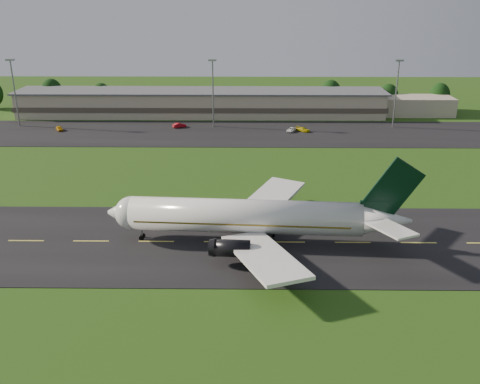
{
  "coord_description": "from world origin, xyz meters",
  "views": [
    {
      "loc": [
        15.06,
        -80.71,
        39.88
      ],
      "look_at": [
        14.01,
        8.0,
        6.0
      ],
      "focal_mm": 40.0,
      "sensor_mm": 36.0,
      "label": 1
    }
  ],
  "objects_px": {
    "light_mast_west": "(14,85)",
    "light_mast_centre": "(213,85)",
    "service_vehicle_d": "(303,129)",
    "service_vehicle_b": "(179,125)",
    "light_mast_east": "(397,86)",
    "service_vehicle_a": "(59,128)",
    "airliner": "(250,217)",
    "terminal": "(220,103)",
    "service_vehicle_c": "(291,130)"
  },
  "relations": [
    {
      "from": "light_mast_west",
      "to": "light_mast_centre",
      "type": "relative_size",
      "value": 1.0
    },
    {
      "from": "service_vehicle_c",
      "to": "service_vehicle_d",
      "type": "height_order",
      "value": "service_vehicle_d"
    },
    {
      "from": "service_vehicle_a",
      "to": "service_vehicle_c",
      "type": "distance_m",
      "value": 69.27
    },
    {
      "from": "terminal",
      "to": "light_mast_east",
      "type": "bearing_deg",
      "value": -16.8
    },
    {
      "from": "service_vehicle_b",
      "to": "service_vehicle_d",
      "type": "bearing_deg",
      "value": -124.87
    },
    {
      "from": "airliner",
      "to": "terminal",
      "type": "bearing_deg",
      "value": 99.11
    },
    {
      "from": "light_mast_centre",
      "to": "light_mast_east",
      "type": "height_order",
      "value": "same"
    },
    {
      "from": "service_vehicle_d",
      "to": "service_vehicle_c",
      "type": "bearing_deg",
      "value": 130.32
    },
    {
      "from": "service_vehicle_a",
      "to": "light_mast_centre",
      "type": "bearing_deg",
      "value": -24.21
    },
    {
      "from": "light_mast_centre",
      "to": "service_vehicle_d",
      "type": "xyz_separation_m",
      "value": [
        26.93,
        -5.88,
        -12.0
      ]
    },
    {
      "from": "light_mast_west",
      "to": "light_mast_centre",
      "type": "xyz_separation_m",
      "value": [
        60.0,
        0.0,
        0.0
      ]
    },
    {
      "from": "service_vehicle_a",
      "to": "service_vehicle_d",
      "type": "relative_size",
      "value": 0.87
    },
    {
      "from": "service_vehicle_a",
      "to": "service_vehicle_d",
      "type": "distance_m",
      "value": 72.71
    },
    {
      "from": "airliner",
      "to": "light_mast_west",
      "type": "xyz_separation_m",
      "value": [
        -70.78,
        80.05,
        8.08
      ]
    },
    {
      "from": "light_mast_east",
      "to": "service_vehicle_a",
      "type": "relative_size",
      "value": 5.31
    },
    {
      "from": "terminal",
      "to": "service_vehicle_a",
      "type": "relative_size",
      "value": 37.87
    },
    {
      "from": "terminal",
      "to": "light_mast_west",
      "type": "bearing_deg",
      "value": -165.24
    },
    {
      "from": "terminal",
      "to": "service_vehicle_c",
      "type": "bearing_deg",
      "value": -45.18
    },
    {
      "from": "service_vehicle_b",
      "to": "service_vehicle_d",
      "type": "height_order",
      "value": "service_vehicle_b"
    },
    {
      "from": "light_mast_east",
      "to": "service_vehicle_a",
      "type": "height_order",
      "value": "light_mast_east"
    },
    {
      "from": "terminal",
      "to": "light_mast_centre",
      "type": "height_order",
      "value": "light_mast_centre"
    },
    {
      "from": "airliner",
      "to": "light_mast_centre",
      "type": "xyz_separation_m",
      "value": [
        -10.78,
        80.05,
        8.08
      ]
    },
    {
      "from": "airliner",
      "to": "service_vehicle_a",
      "type": "distance_m",
      "value": 93.58
    },
    {
      "from": "light_mast_west",
      "to": "light_mast_centre",
      "type": "bearing_deg",
      "value": 0.0
    },
    {
      "from": "terminal",
      "to": "service_vehicle_d",
      "type": "height_order",
      "value": "terminal"
    },
    {
      "from": "light_mast_east",
      "to": "service_vehicle_d",
      "type": "distance_m",
      "value": 31.09
    },
    {
      "from": "light_mast_centre",
      "to": "service_vehicle_b",
      "type": "bearing_deg",
      "value": -172.17
    },
    {
      "from": "light_mast_centre",
      "to": "terminal",
      "type": "bearing_deg",
      "value": 85.05
    },
    {
      "from": "terminal",
      "to": "service_vehicle_d",
      "type": "relative_size",
      "value": 32.85
    },
    {
      "from": "service_vehicle_b",
      "to": "service_vehicle_c",
      "type": "distance_m",
      "value": 34.16
    },
    {
      "from": "light_mast_centre",
      "to": "service_vehicle_d",
      "type": "bearing_deg",
      "value": -12.31
    },
    {
      "from": "airliner",
      "to": "light_mast_east",
      "type": "bearing_deg",
      "value": 64.63
    },
    {
      "from": "light_mast_east",
      "to": "terminal",
      "type": "bearing_deg",
      "value": 163.2
    },
    {
      "from": "light_mast_west",
      "to": "terminal",
      "type": "bearing_deg",
      "value": 14.76
    },
    {
      "from": "terminal",
      "to": "light_mast_east",
      "type": "xyz_separation_m",
      "value": [
        53.6,
        -16.18,
        8.75
      ]
    },
    {
      "from": "light_mast_centre",
      "to": "service_vehicle_a",
      "type": "bearing_deg",
      "value": -173.03
    },
    {
      "from": "airliner",
      "to": "service_vehicle_b",
      "type": "relative_size",
      "value": 12.38
    },
    {
      "from": "service_vehicle_b",
      "to": "terminal",
      "type": "bearing_deg",
      "value": -61.81
    },
    {
      "from": "airliner",
      "to": "light_mast_centre",
      "type": "height_order",
      "value": "light_mast_centre"
    },
    {
      "from": "terminal",
      "to": "service_vehicle_a",
      "type": "distance_m",
      "value": 52.07
    },
    {
      "from": "light_mast_west",
      "to": "light_mast_centre",
      "type": "height_order",
      "value": "same"
    },
    {
      "from": "service_vehicle_a",
      "to": "service_vehicle_b",
      "type": "height_order",
      "value": "service_vehicle_b"
    },
    {
      "from": "light_mast_east",
      "to": "service_vehicle_c",
      "type": "height_order",
      "value": "light_mast_east"
    },
    {
      "from": "airliner",
      "to": "service_vehicle_b",
      "type": "xyz_separation_m",
      "value": [
        -21.13,
        78.63,
        -3.88
      ]
    },
    {
      "from": "light_mast_west",
      "to": "service_vehicle_b",
      "type": "xyz_separation_m",
      "value": [
        49.64,
        -1.42,
        -11.96
      ]
    },
    {
      "from": "light_mast_west",
      "to": "service_vehicle_b",
      "type": "relative_size",
      "value": 4.91
    },
    {
      "from": "airliner",
      "to": "service_vehicle_c",
      "type": "distance_m",
      "value": 75.2
    },
    {
      "from": "light_mast_west",
      "to": "service_vehicle_b",
      "type": "height_order",
      "value": "light_mast_west"
    },
    {
      "from": "service_vehicle_c",
      "to": "airliner",
      "type": "bearing_deg",
      "value": -74.88
    },
    {
      "from": "service_vehicle_a",
      "to": "airliner",
      "type": "bearing_deg",
      "value": -83.96
    }
  ]
}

